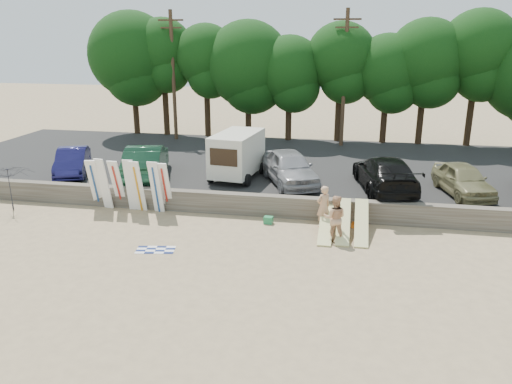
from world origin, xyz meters
TOP-DOWN VIEW (x-y plane):
  - ground at (0.00, 0.00)m, footprint 120.00×120.00m
  - seawall at (0.00, 3.00)m, footprint 44.00×0.50m
  - parking_lot at (0.00, 10.50)m, footprint 44.00×14.50m
  - treeline at (-0.09, 17.50)m, footprint 33.95×6.76m
  - utility_poles at (2.00, 16.00)m, footprint 25.80×0.26m
  - box_trailer at (-3.26, 6.57)m, footprint 2.59×4.06m
  - car_0 at (-12.31, 5.66)m, footprint 3.07×4.59m
  - car_1 at (-8.09, 5.84)m, footprint 3.24×5.72m
  - car_2 at (-0.40, 6.08)m, footprint 3.89×5.43m
  - car_3 at (4.35, 5.85)m, footprint 3.37×6.13m
  - car_4 at (7.99, 5.80)m, footprint 2.68×4.65m
  - surfboard_upright_0 at (-9.34, 2.51)m, footprint 0.63×0.92m
  - surfboard_upright_1 at (-8.83, 2.43)m, footprint 0.59×0.62m
  - surfboard_upright_2 at (-8.20, 2.57)m, footprint 0.50×0.85m
  - surfboard_upright_3 at (-7.47, 2.47)m, footprint 0.52×0.54m
  - surfboard_upright_4 at (-7.08, 2.37)m, footprint 0.54×0.68m
  - surfboard_upright_5 at (-6.20, 2.54)m, footprint 0.60×0.87m
  - surfboard_upright_6 at (-6.19, 2.37)m, footprint 0.54×0.61m
  - surfboard_upright_7 at (-5.82, 2.58)m, footprint 0.53×0.87m
  - surfboard_low_0 at (1.76, 1.34)m, footprint 0.56×2.92m
  - surfboard_low_1 at (2.47, 1.41)m, footprint 0.56×2.83m
  - surfboard_low_2 at (3.22, 1.40)m, footprint 0.56×2.82m
  - beachgoer_a at (1.58, 2.04)m, footprint 0.82×0.77m
  - beachgoer_b at (2.12, 0.69)m, footprint 0.93×0.72m
  - cooler at (-0.82, 2.02)m, footprint 0.41×0.34m
  - gear_bag at (2.99, 2.23)m, footprint 0.35×0.31m
  - beach_towel at (-4.71, -1.64)m, footprint 1.73×1.73m
  - beach_umbrella at (-13.21, 1.52)m, footprint 3.32×3.31m

SIDE VIEW (x-z plane):
  - ground at x=0.00m, z-range 0.00..0.00m
  - beach_towel at x=-4.71m, z-range 0.01..0.01m
  - gear_bag at x=2.99m, z-range 0.00..0.22m
  - cooler at x=-0.82m, z-range 0.00..0.32m
  - parking_lot at x=0.00m, z-range 0.00..0.70m
  - surfboard_low_0 at x=1.76m, z-range 0.00..0.83m
  - seawall at x=0.00m, z-range 0.00..1.00m
  - surfboard_low_1 at x=2.47m, z-range 0.00..1.14m
  - surfboard_low_2 at x=3.22m, z-range 0.00..1.16m
  - beachgoer_a at x=1.58m, z-range 0.00..1.88m
  - beachgoer_b at x=2.12m, z-range 0.00..1.90m
  - beach_umbrella at x=-13.21m, z-range 0.00..2.16m
  - surfboard_upright_0 at x=-9.34m, z-range 0.00..2.49m
  - surfboard_upright_7 at x=-5.82m, z-range 0.00..2.49m
  - surfboard_upright_2 at x=-8.20m, z-range 0.00..2.50m
  - surfboard_upright_5 at x=-6.20m, z-range 0.00..2.51m
  - surfboard_upright_4 at x=-7.08m, z-range 0.00..2.54m
  - surfboard_upright_6 at x=-6.19m, z-range 0.00..2.56m
  - surfboard_upright_1 at x=-8.83m, z-range 0.00..2.57m
  - surfboard_upright_3 at x=-7.47m, z-range 0.00..2.57m
  - car_0 at x=-12.31m, z-range 0.70..2.13m
  - car_4 at x=7.99m, z-range 0.70..2.19m
  - car_3 at x=4.35m, z-range 0.70..2.38m
  - car_2 at x=-0.40m, z-range 0.70..2.42m
  - car_1 at x=-8.09m, z-range 0.70..2.48m
  - box_trailer at x=-3.26m, z-range 0.85..3.29m
  - utility_poles at x=2.00m, z-range 0.93..9.93m
  - treeline at x=-0.09m, z-range 1.75..10.86m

